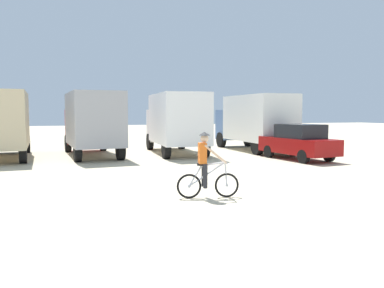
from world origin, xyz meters
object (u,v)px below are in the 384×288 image
(box_truck_tan_camper, at_px, (2,122))
(sedan_parked, at_px, (299,142))
(box_truck_white_box, at_px, (254,120))
(cyclist_orange_shirt, at_px, (206,167))
(box_truck_grey_hauler, at_px, (92,121))
(box_truck_avon_van, at_px, (176,121))

(box_truck_tan_camper, height_order, sedan_parked, box_truck_tan_camper)
(box_truck_white_box, relative_size, cyclist_orange_shirt, 3.71)
(box_truck_white_box, distance_m, cyclist_orange_shirt, 13.80)
(box_truck_grey_hauler, xyz_separation_m, sedan_parked, (9.48, -4.98, -0.99))
(sedan_parked, distance_m, cyclist_orange_shirt, 9.97)
(box_truck_tan_camper, relative_size, cyclist_orange_shirt, 3.74)
(box_truck_tan_camper, relative_size, sedan_parked, 1.56)
(box_truck_tan_camper, bearing_deg, box_truck_grey_hauler, -3.09)
(box_truck_avon_van, xyz_separation_m, cyclist_orange_shirt, (-2.57, -11.32, -1.03))
(box_truck_white_box, bearing_deg, cyclist_orange_shirt, -123.70)
(box_truck_grey_hauler, height_order, sedan_parked, box_truck_grey_hauler)
(box_truck_avon_van, bearing_deg, box_truck_white_box, 1.48)
(box_truck_tan_camper, xyz_separation_m, cyclist_orange_shirt, (6.37, -11.81, -1.03))
(box_truck_avon_van, xyz_separation_m, box_truck_white_box, (5.07, 0.13, 0.00))
(box_truck_tan_camper, xyz_separation_m, box_truck_avon_van, (8.94, -0.49, 0.00))
(box_truck_avon_van, bearing_deg, box_truck_grey_hauler, 176.81)
(box_truck_avon_van, height_order, cyclist_orange_shirt, box_truck_avon_van)
(box_truck_grey_hauler, xyz_separation_m, box_truck_white_box, (9.64, -0.12, 0.00))
(box_truck_avon_van, bearing_deg, box_truck_tan_camper, 176.86)
(box_truck_white_box, bearing_deg, box_truck_avon_van, -178.52)
(box_truck_grey_hauler, height_order, box_truck_avon_van, same)
(box_truck_grey_hauler, bearing_deg, box_truck_white_box, -0.74)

